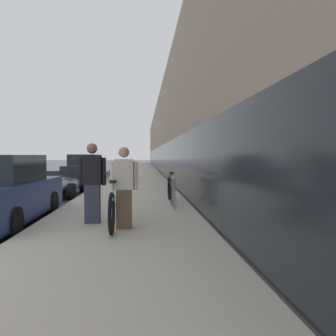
% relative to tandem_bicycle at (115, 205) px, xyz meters
% --- Properties ---
extents(sidewalk_slab, '(3.66, 70.00, 0.15)m').
position_rel_tandem_bicycle_xyz_m(sidewalk_slab, '(0.11, 18.18, -0.48)').
color(sidewalk_slab, '#BCB5A5').
rests_on(sidewalk_slab, ground).
extents(storefront_facade, '(10.01, 70.00, 7.07)m').
position_rel_tandem_bicycle_xyz_m(storefront_facade, '(6.97, 26.18, 2.97)').
color(storefront_facade, gray).
rests_on(storefront_facade, ground).
extents(tandem_bicycle, '(0.52, 2.42, 0.97)m').
position_rel_tandem_bicycle_xyz_m(tandem_bicycle, '(0.00, 0.00, 0.00)').
color(tandem_bicycle, black).
rests_on(tandem_bicycle, sidewalk_slab).
extents(person_rider, '(0.54, 0.21, 1.60)m').
position_rel_tandem_bicycle_xyz_m(person_rider, '(0.19, -0.29, 0.39)').
color(person_rider, brown).
rests_on(person_rider, sidewalk_slab).
extents(person_bystander, '(0.57, 0.22, 1.69)m').
position_rel_tandem_bicycle_xyz_m(person_bystander, '(-0.51, 0.29, 0.44)').
color(person_bystander, '#33384C').
rests_on(person_bystander, sidewalk_slab).
extents(bike_rack_hoop, '(0.05, 0.60, 0.84)m').
position_rel_tandem_bicycle_xyz_m(bike_rack_hoop, '(1.38, 2.04, 0.10)').
color(bike_rack_hoop, gray).
rests_on(bike_rack_hoop, sidewalk_slab).
extents(cruiser_bike_nearest, '(0.52, 1.84, 0.94)m').
position_rel_tandem_bicycle_xyz_m(cruiser_bike_nearest, '(1.40, 3.24, -0.01)').
color(cruiser_bike_nearest, black).
rests_on(cruiser_bike_nearest, sidewalk_slab).
extents(vintage_roadster_curbside, '(1.72, 4.01, 0.95)m').
position_rel_tandem_bicycle_xyz_m(vintage_roadster_curbside, '(-2.74, 6.22, -0.15)').
color(vintage_roadster_curbside, '#4C5156').
rests_on(vintage_roadster_curbside, ground).
extents(parked_sedan_far, '(1.89, 4.17, 1.63)m').
position_rel_tandem_bicycle_xyz_m(parked_sedan_far, '(-2.75, 12.16, 0.19)').
color(parked_sedan_far, black).
rests_on(parked_sedan_far, ground).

